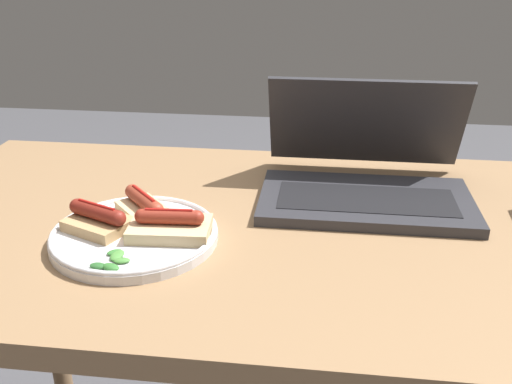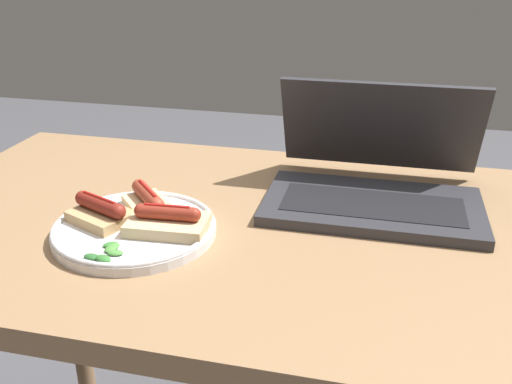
{
  "view_description": "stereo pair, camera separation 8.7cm",
  "coord_description": "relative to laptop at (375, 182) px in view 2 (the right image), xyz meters",
  "views": [
    {
      "loc": [
        0.04,
        -0.81,
        1.12
      ],
      "look_at": [
        -0.06,
        -0.02,
        0.77
      ],
      "focal_mm": 40.0,
      "sensor_mm": 36.0,
      "label": 1
    },
    {
      "loc": [
        0.13,
        -0.79,
        1.12
      ],
      "look_at": [
        -0.06,
        -0.02,
        0.77
      ],
      "focal_mm": 40.0,
      "sensor_mm": 36.0,
      "label": 2
    }
  ],
  "objects": [
    {
      "name": "sausage_toast_right",
      "position": [
        -0.29,
        -0.21,
        -0.01
      ],
      "size": [
        0.12,
        0.08,
        0.04
      ],
      "rotation": [
        0.0,
        0.0,
        0.06
      ],
      "color": "#D6B784",
      "rests_on": "plate"
    },
    {
      "name": "laptop",
      "position": [
        0.0,
        0.0,
        0.0
      ],
      "size": [
        0.35,
        0.28,
        0.19
      ],
      "color": "#2D2D33",
      "rests_on": "desk"
    },
    {
      "name": "sausage_toast_left",
      "position": [
        -0.4,
        -0.2,
        -0.01
      ],
      "size": [
        0.11,
        0.1,
        0.04
      ],
      "rotation": [
        0.0,
        0.0,
        2.74
      ],
      "color": "tan",
      "rests_on": "plate"
    },
    {
      "name": "sausage_toast_middle",
      "position": [
        -0.35,
        -0.15,
        -0.01
      ],
      "size": [
        0.11,
        0.11,
        0.04
      ],
      "rotation": [
        0.0,
        0.0,
        2.31
      ],
      "color": "#D6B784",
      "rests_on": "plate"
    },
    {
      "name": "salad_pile",
      "position": [
        -0.35,
        -0.3,
        -0.02
      ],
      "size": [
        0.05,
        0.06,
        0.01
      ],
      "color": "#387A33",
      "rests_on": "plate"
    },
    {
      "name": "desk",
      "position": [
        -0.12,
        -0.12,
        -0.11
      ],
      "size": [
        1.32,
        0.67,
        0.71
      ],
      "color": "#93704C",
      "rests_on": "ground_plane"
    },
    {
      "name": "plate",
      "position": [
        -0.35,
        -0.21,
        -0.03
      ],
      "size": [
        0.25,
        0.25,
        0.02
      ],
      "color": "silver",
      "rests_on": "desk"
    }
  ]
}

